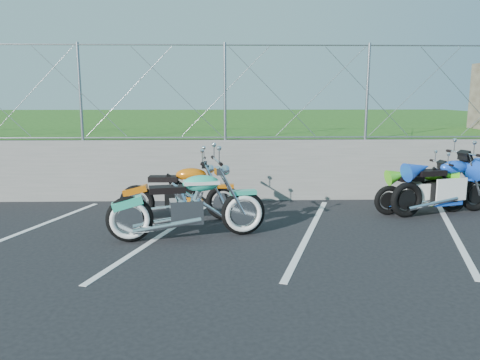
{
  "coord_description": "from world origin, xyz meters",
  "views": [
    {
      "loc": [
        1.03,
        -6.43,
        2.25
      ],
      "look_at": [
        1.25,
        1.3,
        0.83
      ],
      "focal_mm": 35.0,
      "sensor_mm": 36.0,
      "label": 1
    }
  ],
  "objects_px": {
    "sportbike_green": "(423,192)",
    "sportbike_blue": "(444,188)",
    "cruiser_turquoise": "(190,207)",
    "naked_orange": "(182,194)"
  },
  "relations": [
    {
      "from": "sportbike_green",
      "to": "sportbike_blue",
      "type": "bearing_deg",
      "value": -15.93
    },
    {
      "from": "sportbike_green",
      "to": "sportbike_blue",
      "type": "height_order",
      "value": "sportbike_blue"
    },
    {
      "from": "sportbike_green",
      "to": "sportbike_blue",
      "type": "relative_size",
      "value": 0.86
    },
    {
      "from": "cruiser_turquoise",
      "to": "naked_orange",
      "type": "distance_m",
      "value": 1.15
    },
    {
      "from": "cruiser_turquoise",
      "to": "naked_orange",
      "type": "xyz_separation_m",
      "value": [
        -0.23,
        1.13,
        -0.03
      ]
    },
    {
      "from": "sportbike_blue",
      "to": "naked_orange",
      "type": "bearing_deg",
      "value": 166.97
    },
    {
      "from": "naked_orange",
      "to": "sportbike_blue",
      "type": "height_order",
      "value": "sportbike_blue"
    },
    {
      "from": "cruiser_turquoise",
      "to": "sportbike_green",
      "type": "distance_m",
      "value": 4.57
    },
    {
      "from": "naked_orange",
      "to": "sportbike_green",
      "type": "bearing_deg",
      "value": 5.0
    },
    {
      "from": "cruiser_turquoise",
      "to": "sportbike_blue",
      "type": "bearing_deg",
      "value": 5.8
    }
  ]
}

